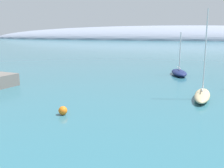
# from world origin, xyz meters

# --- Properties ---
(distant_ridge) EXTENTS (393.55, 83.05, 26.22)m
(distant_ridge) POSITION_xyz_m (6.80, 258.69, 0.00)
(distant_ridge) COLOR gray
(distant_ridge) RESTS_ON ground
(sailboat_navy_near_shore) EXTENTS (3.65, 7.21, 7.69)m
(sailboat_navy_near_shore) POSITION_xyz_m (9.43, 43.48, 0.56)
(sailboat_navy_near_shore) COLOR navy
(sailboat_navy_near_shore) RESTS_ON water
(sailboat_sand_outer_mooring) EXTENTS (2.59, 7.20, 10.36)m
(sailboat_sand_outer_mooring) POSITION_xyz_m (12.10, 26.44, 0.55)
(sailboat_sand_outer_mooring) COLOR #C6B284
(sailboat_sand_outer_mooring) RESTS_ON water
(mooring_buoy_orange) EXTENTS (0.85, 0.85, 0.85)m
(mooring_buoy_orange) POSITION_xyz_m (-1.31, 17.05, 0.42)
(mooring_buoy_orange) COLOR orange
(mooring_buoy_orange) RESTS_ON water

